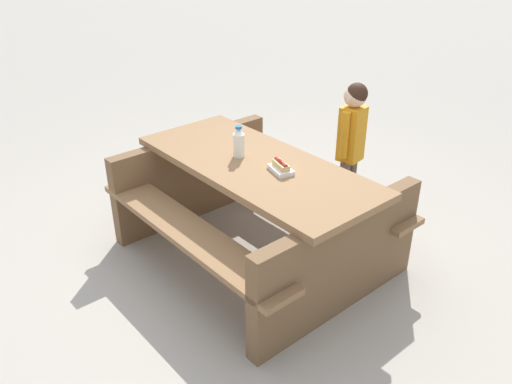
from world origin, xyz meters
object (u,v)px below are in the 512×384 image
at_px(soda_bottle, 239,143).
at_px(child_in_coat, 352,134).
at_px(hotdog_tray, 281,167).
at_px(picnic_table, 256,202).

bearing_deg(soda_bottle, child_in_coat, 87.87).
bearing_deg(hotdog_tray, picnic_table, -162.70).
height_order(soda_bottle, hotdog_tray, soda_bottle).
xyz_separation_m(picnic_table, hotdog_tray, (0.21, 0.06, 0.34)).
relative_size(hotdog_tray, child_in_coat, 0.17).
xyz_separation_m(hotdog_tray, child_in_coat, (-0.32, 0.86, -0.06)).
height_order(soda_bottle, child_in_coat, child_in_coat).
distance_m(picnic_table, hotdog_tray, 0.40).
bearing_deg(child_in_coat, picnic_table, -83.22).
bearing_deg(child_in_coat, soda_bottle, -92.13).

